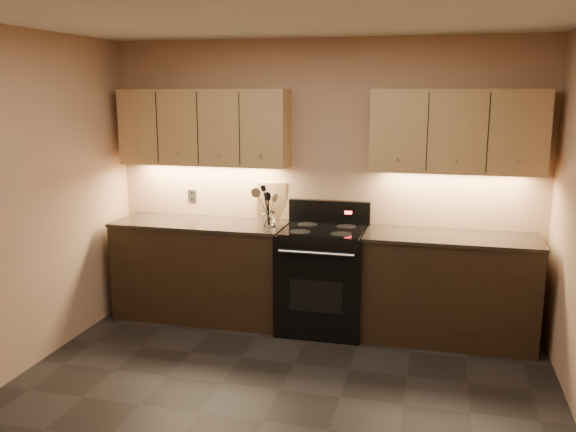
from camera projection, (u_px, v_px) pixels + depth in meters
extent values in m
plane|color=black|center=(263.00, 421.00, 4.02)|extent=(4.00, 4.00, 0.00)
plane|color=silver|center=(259.00, 8.00, 3.49)|extent=(4.00, 4.00, 0.00)
cube|color=tan|center=(322.00, 182.00, 5.65)|extent=(4.00, 0.04, 2.60)
cube|color=black|center=(202.00, 271.00, 5.80)|extent=(1.60, 0.60, 0.90)
cube|color=#322920|center=(200.00, 223.00, 5.71)|extent=(1.62, 0.62, 0.03)
cube|color=black|center=(449.00, 290.00, 5.26)|extent=(1.44, 0.60, 0.90)
cube|color=#322920|center=(452.00, 237.00, 5.17)|extent=(1.46, 0.62, 0.03)
cube|color=black|center=(323.00, 280.00, 5.49)|extent=(0.76, 0.65, 0.92)
cube|color=black|center=(324.00, 230.00, 5.40)|extent=(0.70, 0.60, 0.01)
cube|color=black|center=(329.00, 212.00, 5.65)|extent=(0.76, 0.07, 0.22)
cube|color=red|center=(348.00, 213.00, 5.57)|extent=(0.06, 0.00, 0.03)
cylinder|color=silver|center=(316.00, 253.00, 5.10)|extent=(0.65, 0.02, 0.02)
cube|color=black|center=(316.00, 296.00, 5.19)|extent=(0.46, 0.00, 0.28)
cylinder|color=black|center=(300.00, 232.00, 5.30)|extent=(0.18, 0.18, 0.00)
cylinder|color=black|center=(341.00, 234.00, 5.21)|extent=(0.18, 0.18, 0.00)
cylinder|color=black|center=(307.00, 224.00, 5.58)|extent=(0.18, 0.18, 0.00)
cylinder|color=black|center=(346.00, 226.00, 5.50)|extent=(0.18, 0.18, 0.00)
cube|color=tan|center=(204.00, 127.00, 5.67)|extent=(1.60, 0.30, 0.70)
cube|color=tan|center=(457.00, 131.00, 5.13)|extent=(1.44, 0.30, 0.70)
cube|color=#B2B5BA|center=(192.00, 196.00, 5.99)|extent=(0.08, 0.01, 0.12)
cylinder|color=white|center=(269.00, 218.00, 5.53)|extent=(0.14, 0.14, 0.13)
cylinder|color=white|center=(269.00, 225.00, 5.54)|extent=(0.11, 0.11, 0.02)
cube|color=tan|center=(272.00, 201.00, 5.78)|extent=(0.29, 0.12, 0.36)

